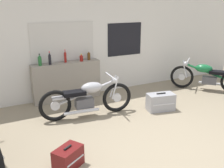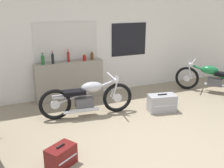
{
  "view_description": "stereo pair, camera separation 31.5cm",
  "coord_description": "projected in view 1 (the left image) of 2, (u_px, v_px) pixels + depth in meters",
  "views": [
    {
      "loc": [
        -2.5,
        -2.98,
        2.35
      ],
      "look_at": [
        -0.14,
        1.61,
        0.7
      ],
      "focal_mm": 42.0,
      "sensor_mm": 36.0,
      "label": 1
    },
    {
      "loc": [
        -2.21,
        -3.11,
        2.35
      ],
      "look_at": [
        -0.14,
        1.61,
        0.7
      ],
      "focal_mm": 42.0,
      "sensor_mm": 36.0,
      "label": 2
    }
  ],
  "objects": [
    {
      "name": "bottle_center",
      "position": [
        65.0,
        57.0,
        6.24
      ],
      "size": [
        0.06,
        0.06,
        0.31
      ],
      "color": "maroon",
      "rests_on": "sill_counter"
    },
    {
      "name": "hard_case_darkred",
      "position": [
        68.0,
        158.0,
        3.82
      ],
      "size": [
        0.51,
        0.46,
        0.34
      ],
      "color": "maroon",
      "rests_on": "ground_plane"
    },
    {
      "name": "ground_plane",
      "position": [
        164.0,
        149.0,
        4.32
      ],
      "size": [
        24.0,
        24.0,
        0.0
      ],
      "primitive_type": "plane",
      "color": "gray"
    },
    {
      "name": "bottle_left_center",
      "position": [
        50.0,
        59.0,
        6.01
      ],
      "size": [
        0.06,
        0.06,
        0.31
      ],
      "color": "black",
      "rests_on": "sill_counter"
    },
    {
      "name": "hard_case_silver",
      "position": [
        161.0,
        102.0,
        5.83
      ],
      "size": [
        0.65,
        0.42,
        0.41
      ],
      "color": "#9E9EA3",
      "rests_on": "ground_plane"
    },
    {
      "name": "bottle_rightmost",
      "position": [
        89.0,
        56.0,
        6.51
      ],
      "size": [
        0.07,
        0.07,
        0.23
      ],
      "color": "#5B3814",
      "rests_on": "sill_counter"
    },
    {
      "name": "bottle_leftmost",
      "position": [
        40.0,
        60.0,
        5.93
      ],
      "size": [
        0.08,
        0.08,
        0.27
      ],
      "color": "#23662D",
      "rests_on": "sill_counter"
    },
    {
      "name": "bottle_right_center",
      "position": [
        81.0,
        58.0,
        6.37
      ],
      "size": [
        0.08,
        0.08,
        0.18
      ],
      "color": "maroon",
      "rests_on": "sill_counter"
    },
    {
      "name": "sill_counter",
      "position": [
        67.0,
        81.0,
        6.4
      ],
      "size": [
        1.66,
        0.28,
        0.93
      ],
      "color": "gray",
      "rests_on": "ground_plane"
    },
    {
      "name": "motorcycle_green",
      "position": [
        207.0,
        76.0,
        7.05
      ],
      "size": [
        1.34,
        1.51,
        0.81
      ],
      "color": "black",
      "rests_on": "ground_plane"
    },
    {
      "name": "motorcycle_silver",
      "position": [
        87.0,
        98.0,
        5.46
      ],
      "size": [
        1.99,
        0.64,
        0.84
      ],
      "color": "black",
      "rests_on": "ground_plane"
    },
    {
      "name": "wall_back",
      "position": [
        89.0,
        40.0,
        6.57
      ],
      "size": [
        10.0,
        0.07,
        2.8
      ],
      "color": "silver",
      "rests_on": "ground_plane"
    }
  ]
}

